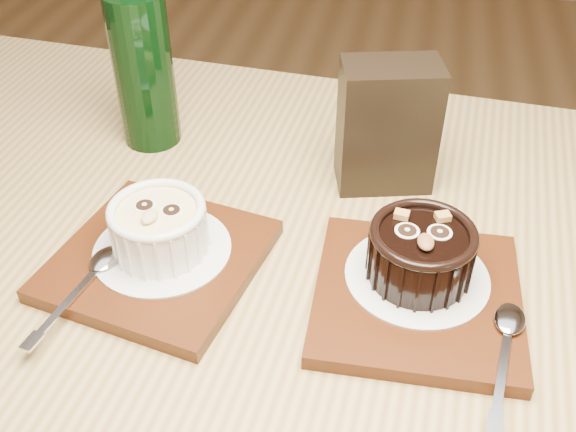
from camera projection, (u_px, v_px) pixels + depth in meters
The scene contains 11 objects.
table at pixel (302, 349), 0.68m from camera, with size 1.25×0.88×0.75m.
tray_left at pixel (158, 260), 0.64m from camera, with size 0.18×0.18×0.01m, color #49200C.
doily_left at pixel (162, 249), 0.63m from camera, with size 0.13×0.13×0.00m, color silver.
ramekin_white at pixel (159, 226), 0.62m from camera, with size 0.09×0.09×0.05m.
spoon_left at pixel (83, 284), 0.60m from camera, with size 0.03×0.13×0.01m, color silver, non-canonical shape.
tray_right at pixel (417, 297), 0.60m from camera, with size 0.18×0.18×0.01m, color #49200C.
doily_right at pixel (417, 276), 0.61m from camera, with size 0.13×0.13×0.00m, color silver.
ramekin_dark at pixel (421, 251), 0.59m from camera, with size 0.09×0.09×0.06m.
spoon_right at pixel (505, 350), 0.54m from camera, with size 0.03×0.13×0.01m, color silver, non-canonical shape.
condiment_stand at pixel (387, 126), 0.70m from camera, with size 0.10×0.06×0.14m, color black.
green_bottle at pixel (143, 64), 0.75m from camera, with size 0.07×0.07×0.25m.
Camera 1 is at (0.23, -0.72, 1.19)m, focal length 42.00 mm.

